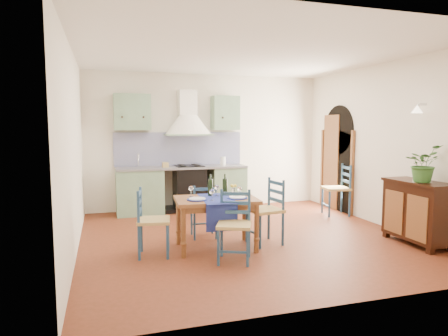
{
  "coord_description": "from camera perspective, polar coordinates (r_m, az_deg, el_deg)",
  "views": [
    {
      "loc": [
        -2.12,
        -5.71,
        1.73
      ],
      "look_at": [
        -0.29,
        0.3,
        1.07
      ],
      "focal_mm": 32.0,
      "sensor_mm": 36.0,
      "label": 1
    }
  ],
  "objects": [
    {
      "name": "chair_spare",
      "position": [
        8.08,
        15.94,
        -2.88
      ],
      "size": [
        0.54,
        0.54,
        0.99
      ],
      "color": "navy",
      "rests_on": "ground"
    },
    {
      "name": "floor",
      "position": [
        6.34,
        3.34,
        -9.83
      ],
      "size": [
        5.0,
        5.0,
        0.0
      ],
      "primitive_type": "plane",
      "color": "#4F2310",
      "rests_on": "ground"
    },
    {
      "name": "right_wall",
      "position": [
        7.57,
        20.66,
        2.66
      ],
      "size": [
        0.26,
        5.0,
        2.8
      ],
      "color": "silver",
      "rests_on": "ground"
    },
    {
      "name": "ceiling",
      "position": [
        6.19,
        3.51,
        16.01
      ],
      "size": [
        5.0,
        5.0,
        0.01
      ],
      "primitive_type": "cube",
      "color": "silver",
      "rests_on": "back_wall"
    },
    {
      "name": "chair_near",
      "position": [
        5.15,
        1.5,
        -8.14
      ],
      "size": [
        0.56,
        0.56,
        0.91
      ],
      "color": "navy",
      "rests_on": "ground"
    },
    {
      "name": "left_wall",
      "position": [
        5.74,
        -20.72,
        2.34
      ],
      "size": [
        0.04,
        5.0,
        2.8
      ],
      "primitive_type": "cube",
      "color": "silver",
      "rests_on": "ground"
    },
    {
      "name": "dining_table",
      "position": [
        5.62,
        -1.08,
        -5.16
      ],
      "size": [
        1.19,
        0.91,
        1.04
      ],
      "color": "brown",
      "rests_on": "ground"
    },
    {
      "name": "chair_left",
      "position": [
        5.43,
        -10.35,
        -7.49
      ],
      "size": [
        0.49,
        0.49,
        0.91
      ],
      "color": "navy",
      "rests_on": "ground"
    },
    {
      "name": "back_wall",
      "position": [
        8.2,
        -5.26,
        1.23
      ],
      "size": [
        5.0,
        0.96,
        2.8
      ],
      "color": "silver",
      "rests_on": "ground"
    },
    {
      "name": "chair_far",
      "position": [
        6.22,
        -2.89,
        -6.02
      ],
      "size": [
        0.42,
        0.42,
        0.84
      ],
      "color": "navy",
      "rests_on": "ground"
    },
    {
      "name": "sideboard",
      "position": [
        6.51,
        25.95,
        -5.41
      ],
      "size": [
        0.5,
        1.05,
        0.94
      ],
      "color": "black",
      "rests_on": "ground"
    },
    {
      "name": "potted_plant",
      "position": [
        6.3,
        26.53,
        0.58
      ],
      "size": [
        0.6,
        0.56,
        0.53
      ],
      "primitive_type": "imported",
      "rotation": [
        0.0,
        0.0,
        0.37
      ],
      "color": "#2C5D25",
      "rests_on": "sideboard"
    },
    {
      "name": "chair_right",
      "position": [
        5.92,
        6.12,
        -6.05
      ],
      "size": [
        0.51,
        0.51,
        0.96
      ],
      "color": "navy",
      "rests_on": "ground"
    }
  ]
}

